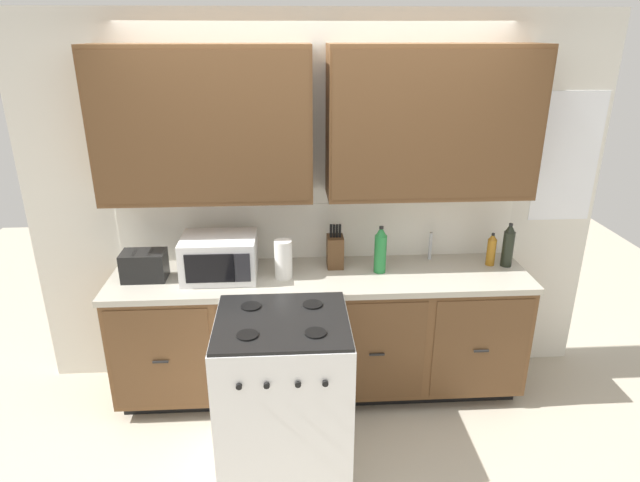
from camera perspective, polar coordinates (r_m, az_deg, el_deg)
The scene contains 12 objects.
ground_plane at distance 3.86m, azimuth 0.35°, elevation -17.94°, with size 8.00×8.00×0.00m, color #B2A893.
wall_unit at distance 3.57m, azimuth -0.08°, elevation 8.83°, with size 3.96×0.40×2.58m.
counter_run at distance 3.83m, azimuth 0.11°, elevation -9.61°, with size 2.79×0.64×0.92m.
stove_range at distance 3.31m, azimuth -3.84°, elevation -15.38°, with size 0.76×0.68×0.95m.
microwave at distance 3.59m, azimuth -10.55°, elevation -1.67°, with size 0.48×0.37×0.28m.
toaster at distance 3.70m, azimuth -18.04°, elevation -2.48°, with size 0.28×0.18×0.19m.
knife_block at distance 3.70m, azimuth 1.60°, elevation -1.05°, with size 0.11×0.14×0.31m.
sink_faucet at distance 3.90m, azimuth 11.55°, elevation -0.52°, with size 0.02×0.02×0.20m, color #B2B5BA.
paper_towel_roll at distance 3.53m, azimuth -3.89°, elevation -1.93°, with size 0.12×0.12×0.26m, color white.
bottle_amber at distance 3.90m, azimuth 17.62°, elevation -0.86°, with size 0.06×0.06×0.23m.
bottle_green at distance 3.62m, azimuth 6.38°, elevation -0.94°, with size 0.08×0.08×0.32m.
bottle_dark at distance 3.91m, azimuth 19.22°, elevation -0.43°, with size 0.08×0.08×0.31m.
Camera 1 is at (-0.20, -2.98, 2.44)m, focal length 30.36 mm.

